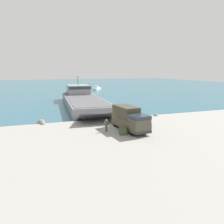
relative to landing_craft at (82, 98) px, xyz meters
name	(u,v)px	position (x,y,z in m)	size (l,w,h in m)	color
ground_plane	(103,125)	(-1.34, -21.20, -1.52)	(240.00, 240.00, 0.00)	gray
water_surface	(52,86)	(-1.34, 72.88, -1.51)	(240.00, 180.00, 0.01)	#285B70
landing_craft	(82,98)	(0.00, 0.00, 0.00)	(9.98, 34.10, 6.68)	gray
military_truck	(130,119)	(1.29, -25.30, 0.13)	(2.98, 7.28, 3.25)	#4C4738
soldier_on_ramp	(106,124)	(-2.00, -24.88, -0.52)	(0.50, 0.37, 1.73)	#475638
moored_boat_a	(97,88)	(14.93, 40.12, -0.97)	(5.26, 6.60, 1.65)	white
cargo_crate	(123,131)	(-0.41, -26.91, -1.09)	(0.85, 1.02, 0.85)	#3D4C33
shoreline_rock_a	(41,123)	(-10.19, -16.75, -1.52)	(1.22, 1.22, 1.22)	gray
shoreline_rock_b	(137,116)	(6.69, -16.68, -1.52)	(0.90, 0.90, 0.90)	#66605B
shoreline_rock_c	(156,116)	(9.90, -17.88, -1.52)	(0.83, 0.83, 0.83)	gray
shoreline_rock_d	(43,124)	(-9.98, -17.74, -1.52)	(0.74, 0.74, 0.74)	gray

